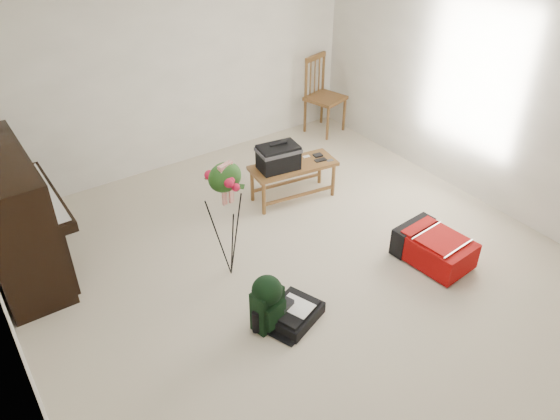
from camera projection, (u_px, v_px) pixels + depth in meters
floor at (304, 274)px, 5.31m from camera, size 5.00×5.50×0.01m
ceiling at (313, 9)px, 3.91m from camera, size 5.00×5.50×0.01m
wall_back at (169, 69)px, 6.49m from camera, size 5.00×0.04×2.50m
wall_right at (496, 97)px, 5.78m from camera, size 0.04×5.50×2.50m
piano at (13, 219)px, 5.04m from camera, size 0.71×1.50×1.25m
bench at (284, 160)px, 6.09m from camera, size 1.04×0.54×0.77m
dining_chair at (324, 96)px, 7.68m from camera, size 0.57×0.57×1.08m
red_suitcase at (430, 245)px, 5.43m from camera, size 0.54×0.75×0.31m
black_duffel at (293, 313)px, 4.78m from camera, size 0.58×0.52×0.20m
green_backpack at (267, 300)px, 4.59m from camera, size 0.30×0.28×0.53m
flower_stand at (228, 222)px, 4.98m from camera, size 0.50×0.50×1.26m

